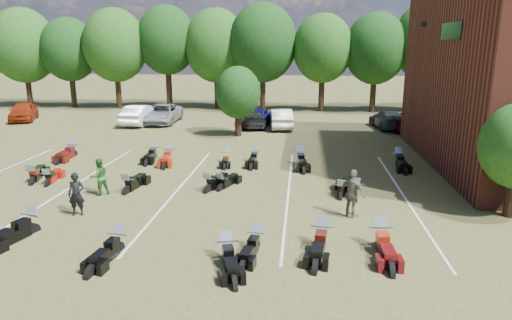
# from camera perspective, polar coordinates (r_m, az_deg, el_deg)

# --- Properties ---
(ground) EXTENTS (160.00, 160.00, 0.00)m
(ground) POSITION_cam_1_polar(r_m,az_deg,el_deg) (17.69, -2.79, -6.94)
(ground) COLOR brown
(ground) RESTS_ON ground
(car_0) EXTENTS (3.50, 5.05, 1.60)m
(car_0) POSITION_cam_1_polar(r_m,az_deg,el_deg) (43.98, -27.06, 5.44)
(car_0) COLOR maroon
(car_0) RESTS_ON ground
(car_1) EXTENTS (1.89, 4.95, 1.61)m
(car_1) POSITION_cam_1_polar(r_m,az_deg,el_deg) (38.46, -14.27, 5.52)
(car_1) COLOR silver
(car_1) RESTS_ON ground
(car_2) EXTENTS (2.75, 5.61, 1.53)m
(car_2) POSITION_cam_1_polar(r_m,az_deg,el_deg) (38.79, -11.67, 5.68)
(car_2) COLOR gray
(car_2) RESTS_ON ground
(car_3) EXTENTS (2.95, 4.90, 1.33)m
(car_3) POSITION_cam_1_polar(r_m,az_deg,el_deg) (36.15, -0.55, 5.19)
(car_3) COLOR black
(car_3) RESTS_ON ground
(car_4) EXTENTS (2.06, 4.43, 1.47)m
(car_4) POSITION_cam_1_polar(r_m,az_deg,el_deg) (36.28, 0.17, 5.34)
(car_4) COLOR #0C0D56
(car_4) RESTS_ON ground
(car_5) EXTENTS (2.16, 4.79, 1.52)m
(car_5) POSITION_cam_1_polar(r_m,az_deg,el_deg) (35.76, 3.12, 5.23)
(car_5) COLOR #B3B4AF
(car_5) RESTS_ON ground
(car_6) EXTENTS (3.68, 5.04, 1.27)m
(car_6) POSITION_cam_1_polar(r_m,az_deg,el_deg) (36.37, 17.43, 4.54)
(car_6) COLOR #560416
(car_6) RESTS_ON ground
(car_7) EXTENTS (2.50, 4.98, 1.39)m
(car_7) POSITION_cam_1_polar(r_m,az_deg,el_deg) (37.03, 16.14, 4.89)
(car_7) COLOR #35363A
(car_7) RESTS_ON ground
(person_black) EXTENTS (0.68, 0.51, 1.68)m
(person_black) POSITION_cam_1_polar(r_m,az_deg,el_deg) (18.73, -21.53, -4.01)
(person_black) COLOR black
(person_black) RESTS_ON ground
(person_green) EXTENTS (1.01, 0.99, 1.64)m
(person_green) POSITION_cam_1_polar(r_m,az_deg,el_deg) (20.92, -18.99, -1.98)
(person_green) COLOR #255F23
(person_green) RESTS_ON ground
(person_grey) EXTENTS (1.12, 1.08, 1.87)m
(person_grey) POSITION_cam_1_polar(r_m,az_deg,el_deg) (17.61, 11.97, -4.12)
(person_grey) COLOR #636155
(person_grey) RESTS_ON ground
(motorcycle_1) EXTENTS (1.35, 2.59, 1.38)m
(motorcycle_1) POSITION_cam_1_polar(r_m,az_deg,el_deg) (17.90, -26.22, -8.22)
(motorcycle_1) COLOR black
(motorcycle_1) RESTS_ON ground
(motorcycle_2) EXTENTS (0.93, 2.26, 1.23)m
(motorcycle_2) POSITION_cam_1_polar(r_m,az_deg,el_deg) (15.42, -16.81, -10.90)
(motorcycle_2) COLOR black
(motorcycle_2) RESTS_ON ground
(motorcycle_3) EXTENTS (1.32, 2.35, 1.25)m
(motorcycle_3) POSITION_cam_1_polar(r_m,az_deg,el_deg) (14.30, -3.67, -12.35)
(motorcycle_3) COLOR black
(motorcycle_3) RESTS_ON ground
(motorcycle_4) EXTENTS (0.99, 2.15, 1.16)m
(motorcycle_4) POSITION_cam_1_polar(r_m,az_deg,el_deg) (14.95, -0.00, -11.07)
(motorcycle_4) COLOR black
(motorcycle_4) RESTS_ON ground
(motorcycle_5) EXTENTS (1.11, 2.52, 1.36)m
(motorcycle_5) POSITION_cam_1_polar(r_m,az_deg,el_deg) (15.33, 8.21, -10.56)
(motorcycle_5) COLOR black
(motorcycle_5) RESTS_ON ground
(motorcycle_6) EXTENTS (0.84, 2.49, 1.38)m
(motorcycle_6) POSITION_cam_1_polar(r_m,az_deg,el_deg) (15.61, 15.17, -10.45)
(motorcycle_6) COLOR #510B0D
(motorcycle_6) RESTS_ON ground
(motorcycle_7) EXTENTS (0.99, 2.17, 1.16)m
(motorcycle_7) POSITION_cam_1_polar(r_m,az_deg,el_deg) (23.40, -24.55, -2.91)
(motorcycle_7) COLOR #99140B
(motorcycle_7) RESTS_ON ground
(motorcycle_8) EXTENTS (1.39, 2.55, 1.35)m
(motorcycle_8) POSITION_cam_1_polar(r_m,az_deg,el_deg) (23.97, -26.10, -2.68)
(motorcycle_8) COLOR black
(motorcycle_8) RESTS_ON ground
(motorcycle_9) EXTENTS (1.02, 2.39, 1.29)m
(motorcycle_9) POSITION_cam_1_polar(r_m,az_deg,el_deg) (21.00, -15.78, -4.01)
(motorcycle_9) COLOR black
(motorcycle_9) RESTS_ON ground
(motorcycle_10) EXTENTS (1.44, 2.42, 1.28)m
(motorcycle_10) POSITION_cam_1_polar(r_m,az_deg,el_deg) (20.52, -5.96, -3.96)
(motorcycle_10) COLOR black
(motorcycle_10) RESTS_ON ground
(motorcycle_11) EXTENTS (1.31, 2.15, 1.14)m
(motorcycle_11) POSITION_cam_1_polar(r_m,az_deg,el_deg) (20.69, -4.40, -3.77)
(motorcycle_11) COLOR black
(motorcycle_11) RESTS_ON ground
(motorcycle_12) EXTENTS (1.01, 2.57, 1.40)m
(motorcycle_12) POSITION_cam_1_polar(r_m,az_deg,el_deg) (19.82, 12.11, -4.88)
(motorcycle_12) COLOR black
(motorcycle_12) RESTS_ON ground
(motorcycle_13) EXTENTS (0.98, 2.24, 1.21)m
(motorcycle_13) POSITION_cam_1_polar(r_m,az_deg,el_deg) (19.87, 10.54, -4.75)
(motorcycle_13) COLOR black
(motorcycle_13) RESTS_ON ground
(motorcycle_14) EXTENTS (0.87, 2.54, 1.40)m
(motorcycle_14) POSITION_cam_1_polar(r_m,az_deg,el_deg) (28.85, -21.82, 0.45)
(motorcycle_14) COLOR #490B0A
(motorcycle_14) RESTS_ON ground
(motorcycle_15) EXTENTS (1.10, 2.55, 1.38)m
(motorcycle_15) POSITION_cam_1_polar(r_m,az_deg,el_deg) (26.26, -10.77, -0.05)
(motorcycle_15) COLOR #9F1D0B
(motorcycle_15) RESTS_ON ground
(motorcycle_16) EXTENTS (0.90, 2.37, 1.29)m
(motorcycle_16) POSITION_cam_1_polar(r_m,az_deg,el_deg) (26.99, -12.60, 0.24)
(motorcycle_16) COLOR black
(motorcycle_16) RESTS_ON ground
(motorcycle_17) EXTENTS (0.81, 2.05, 1.12)m
(motorcycle_17) POSITION_cam_1_polar(r_m,az_deg,el_deg) (25.43, -3.67, -0.30)
(motorcycle_17) COLOR black
(motorcycle_17) RESTS_ON ground
(motorcycle_18) EXTENTS (0.78, 2.30, 1.27)m
(motorcycle_18) POSITION_cam_1_polar(r_m,az_deg,el_deg) (25.50, -0.12, -0.23)
(motorcycle_18) COLOR black
(motorcycle_18) RESTS_ON ground
(motorcycle_19) EXTENTS (1.07, 2.59, 1.40)m
(motorcycle_19) POSITION_cam_1_polar(r_m,az_deg,el_deg) (25.15, 5.50, -0.50)
(motorcycle_19) COLOR black
(motorcycle_19) RESTS_ON ground
(motorcycle_20) EXTENTS (0.78, 2.44, 1.36)m
(motorcycle_20) POSITION_cam_1_polar(r_m,az_deg,el_deg) (25.98, 17.31, -0.62)
(motorcycle_20) COLOR black
(motorcycle_20) RESTS_ON ground
(tree_line) EXTENTS (56.00, 6.00, 9.79)m
(tree_line) POSITION_cam_1_polar(r_m,az_deg,el_deg) (45.43, 1.42, 14.21)
(tree_line) COLOR black
(tree_line) RESTS_ON ground
(young_tree_midfield) EXTENTS (3.20, 3.20, 4.70)m
(young_tree_midfield) POSITION_cam_1_polar(r_m,az_deg,el_deg) (32.28, -2.28, 8.43)
(young_tree_midfield) COLOR black
(young_tree_midfield) RESTS_ON ground
(parking_lines) EXTENTS (20.10, 14.00, 0.01)m
(parking_lines) POSITION_cam_1_polar(r_m,az_deg,el_deg) (21.06, -9.68, -3.58)
(parking_lines) COLOR silver
(parking_lines) RESTS_ON ground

